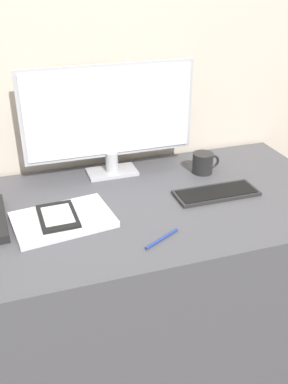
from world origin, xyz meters
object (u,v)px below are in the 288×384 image
(keyboard, at_px, (216,193))
(coffee_mug, at_px, (203,163))
(laptop, at_px, (63,220))
(monitor, at_px, (110,117))
(ereader, at_px, (58,216))
(pen, at_px, (162,239))

(keyboard, relative_size, coffee_mug, 2.67)
(coffee_mug, bearing_deg, laptop, -160.79)
(monitor, xyz_separation_m, ereader, (-0.25, -0.30, -0.20))
(keyboard, distance_m, laptop, 0.55)
(keyboard, xyz_separation_m, ereader, (-0.56, -0.02, 0.02))
(monitor, relative_size, coffee_mug, 5.80)
(laptop, bearing_deg, ereader, 171.35)
(laptop, relative_size, ereader, 1.90)
(ereader, xyz_separation_m, coffee_mug, (0.59, 0.20, 0.01))
(monitor, height_order, keyboard, monitor)
(coffee_mug, bearing_deg, keyboard, -100.20)
(pen, bearing_deg, laptop, 144.58)
(pen, bearing_deg, monitor, 93.04)
(coffee_mug, bearing_deg, ereader, -161.41)
(monitor, xyz_separation_m, pen, (0.03, -0.49, -0.22))
(laptop, relative_size, pen, 2.60)
(keyboard, relative_size, pen, 2.36)
(laptop, relative_size, coffee_mug, 2.95)
(monitor, bearing_deg, coffee_mug, -17.10)
(keyboard, distance_m, ereader, 0.56)
(keyboard, distance_m, coffee_mug, 0.19)
(keyboard, bearing_deg, pen, -143.91)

